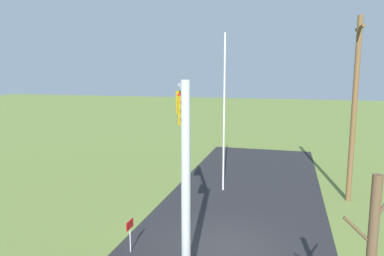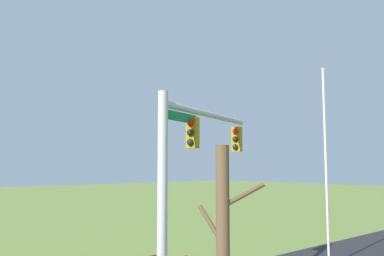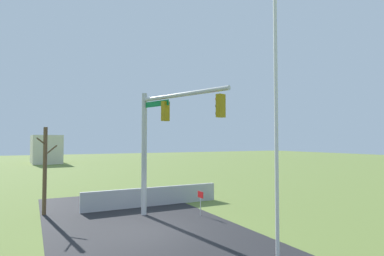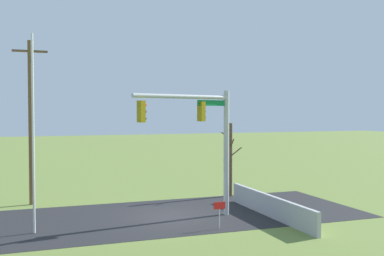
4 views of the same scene
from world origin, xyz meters
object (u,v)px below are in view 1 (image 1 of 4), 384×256
Objects in this scene: utility_pole at (354,108)px; open_sign at (130,229)px; signal_mast at (184,139)px; flagpole at (224,114)px.

utility_pole reaches higher than open_sign.
signal_mast is 0.68× the size of utility_pole.
flagpole reaches higher than open_sign.
utility_pole is (-0.06, 6.52, 0.49)m from flagpole.
flagpole is at bearing 165.53° from open_sign.
signal_mast is 10.29m from utility_pole.
signal_mast is at bearing 0.42° from flagpole.
signal_mast is 0.73× the size of flagpole.
signal_mast is 7.93m from flagpole.
open_sign is (7.84, -2.02, -3.40)m from flagpole.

